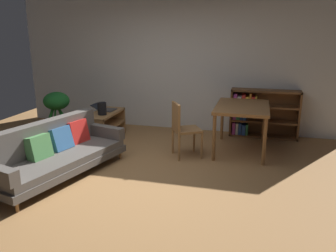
{
  "coord_description": "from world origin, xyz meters",
  "views": [
    {
      "loc": [
        1.65,
        -4.17,
        2.01
      ],
      "look_at": [
        0.37,
        0.62,
        0.62
      ],
      "focal_mm": 36.49,
      "sensor_mm": 36.0,
      "label": 1
    }
  ],
  "objects": [
    {
      "name": "potted_floor_plant",
      "position": [
        -2.09,
        1.5,
        0.55
      ],
      "size": [
        0.52,
        0.49,
        0.87
      ],
      "color": "brown",
      "rests_on": "ground_plane"
    },
    {
      "name": "bookshelf",
      "position": [
        1.69,
        2.52,
        0.46
      ],
      "size": [
        1.29,
        0.31,
        0.92
      ],
      "color": "brown",
      "rests_on": "ground_plane"
    },
    {
      "name": "fabric_couch",
      "position": [
        -1.1,
        -0.17,
        0.34
      ],
      "size": [
        1.3,
        2.23,
        0.76
      ],
      "color": "olive",
      "rests_on": "ground_plane"
    },
    {
      "name": "desk_speaker",
      "position": [
        -1.08,
        1.39,
        0.64
      ],
      "size": [
        0.16,
        0.16,
        0.23
      ],
      "color": "black",
      "rests_on": "media_console"
    },
    {
      "name": "open_laptop",
      "position": [
        -1.2,
        1.74,
        0.55
      ],
      "size": [
        0.45,
        0.3,
        0.11
      ],
      "color": "#333338",
      "rests_on": "media_console"
    },
    {
      "name": "ground_plane",
      "position": [
        0.0,
        0.0,
        0.0
      ],
      "size": [
        8.16,
        8.16,
        0.0
      ],
      "primitive_type": "plane",
      "color": "#9E7042"
    },
    {
      "name": "back_wall_panel",
      "position": [
        0.0,
        2.7,
        1.35
      ],
      "size": [
        6.8,
        0.1,
        2.7
      ],
      "primitive_type": "cube",
      "color": "silver",
      "rests_on": "ground_plane"
    },
    {
      "name": "media_console",
      "position": [
        -1.13,
        1.56,
        0.26
      ],
      "size": [
        0.43,
        1.01,
        0.52
      ],
      "color": "olive",
      "rests_on": "ground_plane"
    },
    {
      "name": "dining_chair_near",
      "position": [
        0.51,
        1.02,
        0.51
      ],
      "size": [
        0.56,
        0.56,
        0.91
      ],
      "color": "olive",
      "rests_on": "ground_plane"
    },
    {
      "name": "dining_table",
      "position": [
        1.41,
        1.54,
        0.71
      ],
      "size": [
        0.87,
        1.25,
        0.8
      ],
      "color": "brown",
      "rests_on": "ground_plane"
    }
  ]
}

